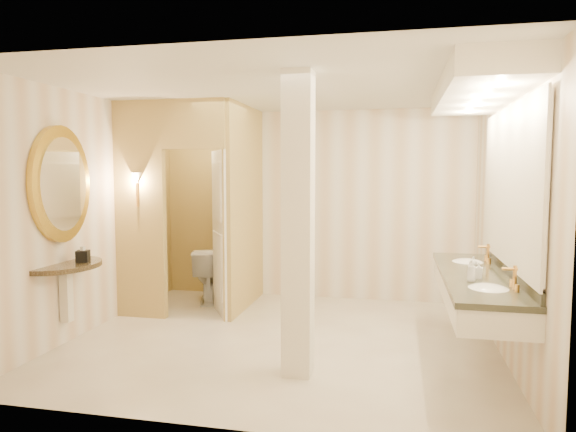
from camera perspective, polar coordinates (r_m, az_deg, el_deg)
name	(u,v)px	position (r m, az deg, el deg)	size (l,w,h in m)	color
floor	(282,339)	(5.77, -0.65, -13.55)	(4.50, 4.50, 0.00)	silver
ceiling	(282,88)	(5.54, -0.67, 13.99)	(4.50, 4.50, 0.00)	silver
wall_back	(313,205)	(7.45, 2.74, 1.24)	(4.50, 0.02, 2.70)	silver
wall_front	(218,241)	(3.58, -7.76, -2.76)	(4.50, 0.02, 2.70)	silver
wall_left	(94,213)	(6.38, -20.79, 0.31)	(0.02, 4.00, 2.70)	silver
wall_right	(506,221)	(5.46, 23.05, -0.48)	(0.02, 4.00, 2.70)	silver
toilet_closet	(214,206)	(6.74, -8.23, 1.11)	(1.50, 1.55, 2.70)	tan
wall_sconce	(137,180)	(6.56, -16.46, 3.89)	(0.14, 0.14, 0.42)	gold
vanity	(483,193)	(5.10, 20.81, 2.37)	(0.75, 2.55, 2.09)	white
console_shelf	(62,219)	(5.83, -23.86, -0.30)	(0.93, 0.93, 1.91)	black
pillar	(298,226)	(4.54, 1.14, -1.10)	(0.26, 0.26, 2.70)	white
tissue_box	(83,256)	(5.86, -21.83, -4.17)	(0.12, 0.12, 0.12)	black
toilet	(209,274)	(7.37, -8.80, -6.43)	(0.43, 0.75, 0.77)	white
soap_bottle_a	(479,270)	(4.91, 20.43, -5.67)	(0.07, 0.07, 0.15)	beige
soap_bottle_b	(473,262)	(5.50, 19.90, -4.79)	(0.08, 0.08, 0.10)	silver
soap_bottle_c	(471,271)	(4.76, 19.70, -5.74)	(0.07, 0.07, 0.19)	#C6B28C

